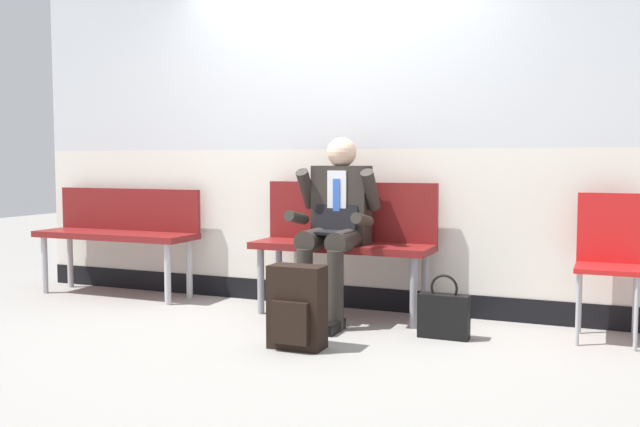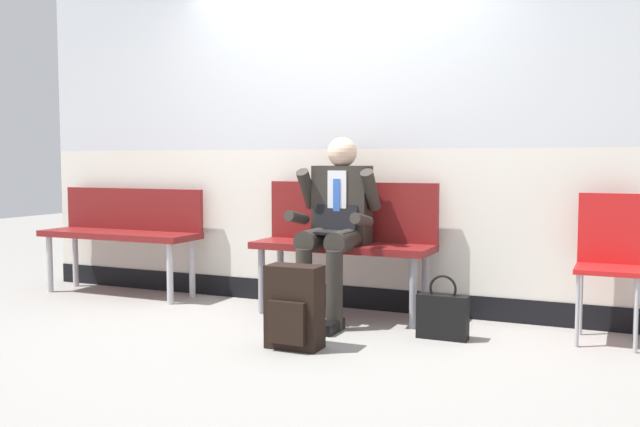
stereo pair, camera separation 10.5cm
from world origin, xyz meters
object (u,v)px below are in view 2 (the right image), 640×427
(bench_with_person, at_px, (346,235))
(bench_empty, at_px, (124,228))
(backpack, at_px, (294,308))
(handbag, at_px, (443,315))
(folding_chair, at_px, (609,253))
(person_seated, at_px, (335,222))

(bench_with_person, bearing_deg, bench_empty, -179.77)
(bench_empty, bearing_deg, bench_with_person, 0.23)
(bench_with_person, relative_size, backpack, 2.62)
(handbag, bearing_deg, folding_chair, 21.75)
(bench_empty, bearing_deg, backpack, -25.26)
(backpack, bearing_deg, bench_with_person, 93.68)
(backpack, bearing_deg, bench_empty, 154.74)
(bench_with_person, xyz_separation_m, person_seated, (0.00, -0.20, 0.11))
(handbag, height_order, folding_chair, folding_chair)
(bench_empty, relative_size, folding_chair, 1.53)
(handbag, xyz_separation_m, folding_chair, (0.94, 0.38, 0.40))
(backpack, bearing_deg, folding_chair, 29.33)
(backpack, xyz_separation_m, handbag, (0.75, 0.58, -0.09))
(handbag, bearing_deg, bench_empty, 171.98)
(folding_chair, bearing_deg, handbag, -158.25)
(bench_with_person, distance_m, bench_empty, 2.00)
(bench_empty, height_order, person_seated, person_seated)
(backpack, height_order, folding_chair, folding_chair)
(bench_empty, distance_m, folding_chair, 3.75)
(bench_empty, xyz_separation_m, handbag, (2.81, -0.40, -0.40))
(bench_with_person, bearing_deg, person_seated, -90.00)
(bench_with_person, height_order, backpack, bench_with_person)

